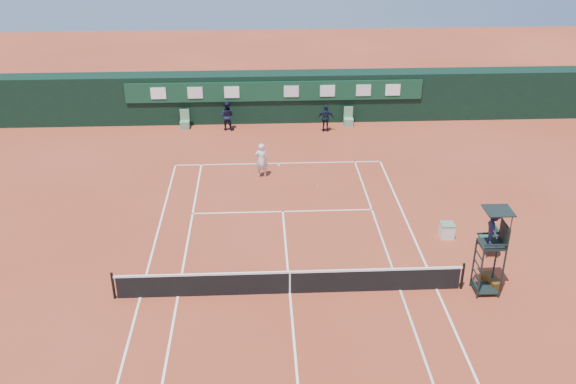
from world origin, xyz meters
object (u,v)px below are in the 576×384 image
at_px(umpire_chair, 493,234).
at_px(player, 262,160).
at_px(tennis_net, 290,282).
at_px(player_bench, 492,238).
at_px(cooler, 447,230).

height_order(umpire_chair, player, umpire_chair).
height_order(tennis_net, player, player).
relative_size(player_bench, player, 0.66).
relative_size(tennis_net, cooler, 20.00).
xyz_separation_m(umpire_chair, player, (-8.11, 10.52, -1.55)).
relative_size(player_bench, cooler, 1.86).
height_order(cooler, player, player).
bearing_deg(player_bench, cooler, 141.73).
bearing_deg(tennis_net, player_bench, 17.18).
bearing_deg(umpire_chair, player, 127.62).
distance_m(player_bench, player, 12.07).
bearing_deg(player, cooler, 139.63).
distance_m(player_bench, cooler, 1.93).
xyz_separation_m(player_bench, player, (-9.29, 7.69, 0.31)).
xyz_separation_m(tennis_net, player, (-0.91, 10.28, 0.40)).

